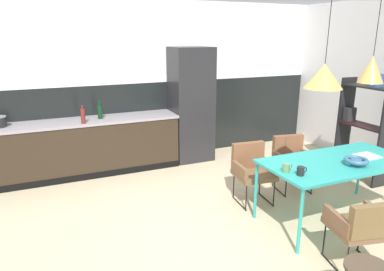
{
  "coord_description": "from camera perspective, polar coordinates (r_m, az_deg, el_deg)",
  "views": [
    {
      "loc": [
        -1.8,
        -2.92,
        2.16
      ],
      "look_at": [
        -0.16,
        0.9,
        0.97
      ],
      "focal_mm": 32.7,
      "sensor_mm": 36.0,
      "label": 1
    }
  ],
  "objects": [
    {
      "name": "open_book",
      "position": [
        4.72,
        26.69,
        -3.01
      ],
      "size": [
        0.26,
        0.24,
        0.02
      ],
      "color": "white",
      "rests_on": "dining_table"
    },
    {
      "name": "armchair_far_side",
      "position": [
        5.23,
        15.88,
        -3.33
      ],
      "size": [
        0.55,
        0.54,
        0.77
      ],
      "rotation": [
        0.0,
        0.0,
        2.97
      ],
      "color": "brown",
      "rests_on": "ground"
    },
    {
      "name": "ground_plane",
      "position": [
        4.06,
        7.4,
        -16.36
      ],
      "size": [
        8.67,
        8.67,
        0.0
      ],
      "primitive_type": "plane",
      "color": "#CAB791"
    },
    {
      "name": "bottle_wine_green",
      "position": [
        5.74,
        -14.79,
        3.84
      ],
      "size": [
        0.08,
        0.08,
        0.3
      ],
      "color": "#0F3319",
      "rests_on": "kitchen_counter"
    },
    {
      "name": "pendant_lamp_over_table_far",
      "position": [
        4.49,
        27.25,
        9.57
      ],
      "size": [
        0.28,
        0.28,
        1.06
      ],
      "color": "black"
    },
    {
      "name": "back_wall_panel_upper",
      "position": [
        6.2,
        -6.62,
        14.95
      ],
      "size": [
        6.67,
        0.12,
        1.37
      ],
      "primitive_type": "cube",
      "color": "silver",
      "rests_on": "back_wall_splashback_dark"
    },
    {
      "name": "open_shelf_unit",
      "position": [
        5.93,
        26.21,
        1.6
      ],
      "size": [
        0.3,
        0.8,
        1.63
      ],
      "rotation": [
        0.0,
        0.0,
        -1.57
      ],
      "color": "black",
      "rests_on": "ground"
    },
    {
      "name": "pendant_lamp_over_table_near",
      "position": [
        3.96,
        20.72,
        9.04
      ],
      "size": [
        0.4,
        0.4,
        1.08
      ],
      "color": "black"
    },
    {
      "name": "back_wall_splashback_dark",
      "position": [
        6.37,
        -6.22,
        2.51
      ],
      "size": [
        6.67,
        0.12,
        1.37
      ],
      "primitive_type": "cube",
      "color": "black",
      "rests_on": "ground"
    },
    {
      "name": "kitchen_counter",
      "position": [
        5.84,
        -19.13,
        -2.04
      ],
      "size": [
        3.43,
        0.63,
        0.89
      ],
      "color": "#2E2419",
      "rests_on": "ground"
    },
    {
      "name": "dining_table",
      "position": [
        4.44,
        22.73,
        -4.34
      ],
      "size": [
        1.78,
        0.88,
        0.76
      ],
      "color": "teal",
      "rests_on": "ground"
    },
    {
      "name": "refrigerator_column",
      "position": [
        6.17,
        -0.17,
        5.04
      ],
      "size": [
        0.68,
        0.6,
        1.98
      ],
      "primitive_type": "cube",
      "color": "#232326",
      "rests_on": "ground"
    },
    {
      "name": "armchair_corner_seat",
      "position": [
        4.74,
        9.71,
        -4.92
      ],
      "size": [
        0.53,
        0.51,
        0.78
      ],
      "rotation": [
        0.0,
        0.0,
        3.05
      ],
      "color": "brown",
      "rests_on": "ground"
    },
    {
      "name": "armchair_facing_counter",
      "position": [
        3.68,
        26.09,
        -12.86
      ],
      "size": [
        0.57,
        0.56,
        0.74
      ],
      "rotation": [
        0.0,
        0.0,
        -0.22
      ],
      "color": "brown",
      "rests_on": "ground"
    },
    {
      "name": "mug_glass_clear",
      "position": [
        3.83,
        17.33,
        -5.53
      ],
      "size": [
        0.12,
        0.08,
        0.09
      ],
      "color": "black",
      "rests_on": "dining_table"
    },
    {
      "name": "fruit_bowl",
      "position": [
        4.34,
        25.22,
        -3.73
      ],
      "size": [
        0.27,
        0.27,
        0.08
      ],
      "color": "#33607F",
      "rests_on": "dining_table"
    },
    {
      "name": "bottle_oil_tall",
      "position": [
        5.49,
        -17.36,
        3.08
      ],
      "size": [
        0.07,
        0.07,
        0.28
      ],
      "color": "maroon",
      "rests_on": "kitchen_counter"
    },
    {
      "name": "mug_short_terracotta",
      "position": [
        3.87,
        15.13,
        -5.1
      ],
      "size": [
        0.12,
        0.08,
        0.09
      ],
      "color": "#5B8456",
      "rests_on": "dining_table"
    }
  ]
}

